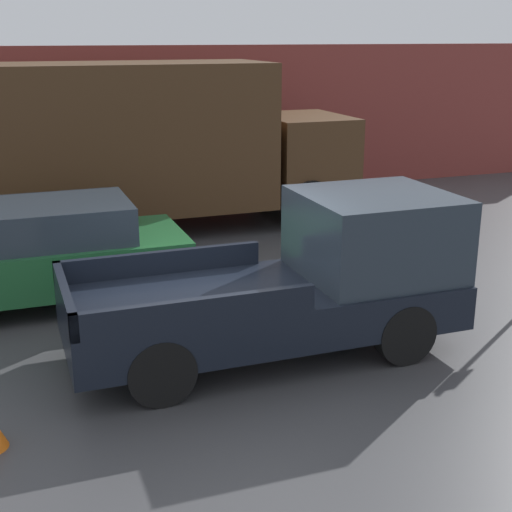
{
  "coord_description": "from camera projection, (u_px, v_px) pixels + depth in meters",
  "views": [
    {
      "loc": [
        -2.54,
        -8.32,
        4.01
      ],
      "look_at": [
        0.75,
        0.74,
        1.01
      ],
      "focal_mm": 50.0,
      "sensor_mm": 36.0,
      "label": 1
    }
  ],
  "objects": [
    {
      "name": "car",
      "position": [
        48.0,
        252.0,
        10.94
      ],
      "size": [
        4.23,
        1.98,
        1.58
      ],
      "color": "#1E592D",
      "rests_on": "ground"
    },
    {
      "name": "pickup_truck",
      "position": [
        304.0,
        280.0,
        9.31
      ],
      "size": [
        5.06,
        2.02,
        2.02
      ],
      "color": "black",
      "rests_on": "ground"
    },
    {
      "name": "building_wall",
      "position": [
        107.0,
        126.0,
        17.26
      ],
      "size": [
        28.0,
        0.15,
        3.77
      ],
      "color": "brown",
      "rests_on": "ground"
    },
    {
      "name": "ground_plane",
      "position": [
        222.0,
        349.0,
        9.48
      ],
      "size": [
        60.0,
        60.0,
        0.0
      ],
      "primitive_type": "plane",
      "color": "#3D3D3F"
    },
    {
      "name": "delivery_truck",
      "position": [
        148.0,
        142.0,
        14.76
      ],
      "size": [
        8.09,
        2.54,
        3.48
      ],
      "color": "#472D19",
      "rests_on": "ground"
    }
  ]
}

